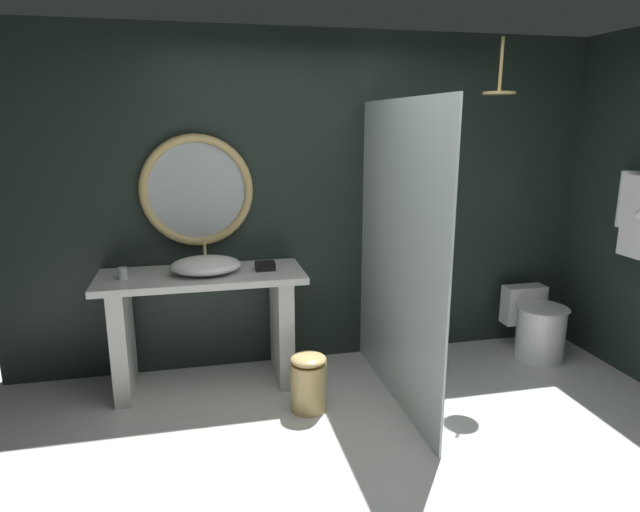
{
  "coord_description": "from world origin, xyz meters",
  "views": [
    {
      "loc": [
        -0.91,
        -2.33,
        1.92
      ],
      "look_at": [
        -0.21,
        0.74,
        1.15
      ],
      "focal_mm": 30.68,
      "sensor_mm": 36.0,
      "label": 1
    }
  ],
  "objects_px": {
    "round_wall_mirror": "(197,191)",
    "waste_bin": "(309,382)",
    "tumbler_cup": "(122,273)",
    "tissue_box": "(265,266)",
    "rain_shower_head": "(499,88)",
    "vessel_sink": "(206,265)",
    "toilet": "(537,326)"
  },
  "relations": [
    {
      "from": "tissue_box",
      "to": "rain_shower_head",
      "type": "height_order",
      "value": "rain_shower_head"
    },
    {
      "from": "tumbler_cup",
      "to": "waste_bin",
      "type": "bearing_deg",
      "value": -22.71
    },
    {
      "from": "tissue_box",
      "to": "toilet",
      "type": "relative_size",
      "value": 0.25
    },
    {
      "from": "tissue_box",
      "to": "tumbler_cup",
      "type": "bearing_deg",
      "value": -179.02
    },
    {
      "from": "tumbler_cup",
      "to": "toilet",
      "type": "distance_m",
      "value": 3.31
    },
    {
      "from": "tumbler_cup",
      "to": "rain_shower_head",
      "type": "distance_m",
      "value": 2.96
    },
    {
      "from": "tissue_box",
      "to": "round_wall_mirror",
      "type": "xyz_separation_m",
      "value": [
        -0.46,
        0.29,
        0.53
      ]
    },
    {
      "from": "vessel_sink",
      "to": "round_wall_mirror",
      "type": "height_order",
      "value": "round_wall_mirror"
    },
    {
      "from": "round_wall_mirror",
      "to": "tumbler_cup",
      "type": "bearing_deg",
      "value": -150.02
    },
    {
      "from": "tissue_box",
      "to": "rain_shower_head",
      "type": "bearing_deg",
      "value": -5.74
    },
    {
      "from": "vessel_sink",
      "to": "rain_shower_head",
      "type": "height_order",
      "value": "rain_shower_head"
    },
    {
      "from": "round_wall_mirror",
      "to": "toilet",
      "type": "xyz_separation_m",
      "value": [
        2.71,
        -0.36,
        -1.16
      ]
    },
    {
      "from": "toilet",
      "to": "waste_bin",
      "type": "distance_m",
      "value": 2.09
    },
    {
      "from": "tumbler_cup",
      "to": "toilet",
      "type": "bearing_deg",
      "value": -1.03
    },
    {
      "from": "tissue_box",
      "to": "round_wall_mirror",
      "type": "height_order",
      "value": "round_wall_mirror"
    },
    {
      "from": "rain_shower_head",
      "to": "tumbler_cup",
      "type": "bearing_deg",
      "value": 176.73
    },
    {
      "from": "vessel_sink",
      "to": "tissue_box",
      "type": "xyz_separation_m",
      "value": [
        0.42,
        0.0,
        -0.03
      ]
    },
    {
      "from": "vessel_sink",
      "to": "rain_shower_head",
      "type": "distance_m",
      "value": 2.45
    },
    {
      "from": "round_wall_mirror",
      "to": "waste_bin",
      "type": "height_order",
      "value": "round_wall_mirror"
    },
    {
      "from": "vessel_sink",
      "to": "round_wall_mirror",
      "type": "bearing_deg",
      "value": 96.43
    },
    {
      "from": "tumbler_cup",
      "to": "rain_shower_head",
      "type": "bearing_deg",
      "value": -3.27
    },
    {
      "from": "vessel_sink",
      "to": "toilet",
      "type": "height_order",
      "value": "vessel_sink"
    },
    {
      "from": "round_wall_mirror",
      "to": "rain_shower_head",
      "type": "distance_m",
      "value": 2.31
    },
    {
      "from": "waste_bin",
      "to": "toilet",
      "type": "bearing_deg",
      "value": 12.29
    },
    {
      "from": "round_wall_mirror",
      "to": "rain_shower_head",
      "type": "height_order",
      "value": "rain_shower_head"
    },
    {
      "from": "rain_shower_head",
      "to": "waste_bin",
      "type": "xyz_separation_m",
      "value": [
        -1.47,
        -0.35,
        -1.95
      ]
    },
    {
      "from": "tumbler_cup",
      "to": "waste_bin",
      "type": "relative_size",
      "value": 0.2
    },
    {
      "from": "round_wall_mirror",
      "to": "toilet",
      "type": "height_order",
      "value": "round_wall_mirror"
    },
    {
      "from": "rain_shower_head",
      "to": "toilet",
      "type": "relative_size",
      "value": 0.68
    },
    {
      "from": "toilet",
      "to": "round_wall_mirror",
      "type": "bearing_deg",
      "value": 172.34
    },
    {
      "from": "rain_shower_head",
      "to": "vessel_sink",
      "type": "bearing_deg",
      "value": 175.47
    },
    {
      "from": "tissue_box",
      "to": "waste_bin",
      "type": "xyz_separation_m",
      "value": [
        0.21,
        -0.52,
        -0.69
      ]
    }
  ]
}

